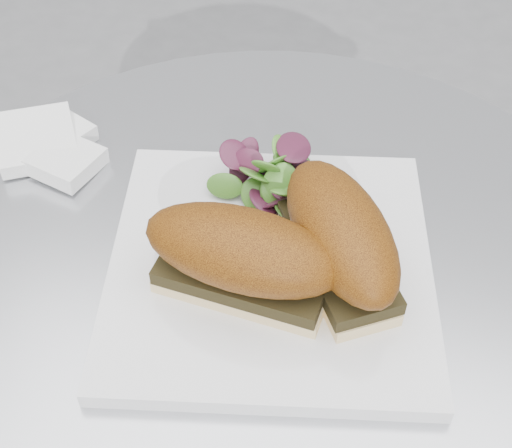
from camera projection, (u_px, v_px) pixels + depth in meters
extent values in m
cylinder|color=silver|center=(271.00, 278.00, 0.65)|extent=(0.70, 0.70, 0.02)
cube|color=white|center=(270.00, 266.00, 0.63)|extent=(0.32, 0.32, 0.02)
cube|color=beige|center=(243.00, 284.00, 0.60)|extent=(0.15, 0.08, 0.01)
cube|color=black|center=(243.00, 274.00, 0.59)|extent=(0.15, 0.08, 0.01)
ellipsoid|color=#703C0A|center=(242.00, 249.00, 0.57)|extent=(0.18, 0.10, 0.06)
cube|color=beige|center=(336.00, 265.00, 0.61)|extent=(0.12, 0.15, 0.01)
cube|color=black|center=(338.00, 255.00, 0.60)|extent=(0.12, 0.15, 0.01)
ellipsoid|color=#703C0A|center=(341.00, 230.00, 0.58)|extent=(0.15, 0.18, 0.06)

